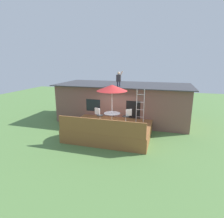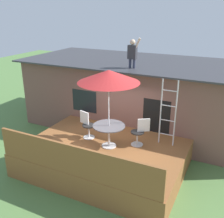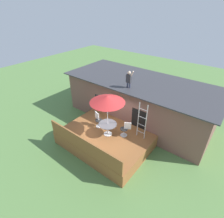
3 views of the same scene
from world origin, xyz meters
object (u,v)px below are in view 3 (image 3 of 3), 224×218
object	(u,v)px
patio_table	(108,126)
patio_chair_right	(125,129)
patio_umbrella	(107,99)
step_ladder	(142,121)
person_figure	(129,78)
patio_chair_left	(98,120)

from	to	relation	value
patio_table	patio_chair_right	world-z (taller)	patio_chair_right
patio_umbrella	step_ladder	bearing A→B (deg)	30.79
person_figure	patio_chair_right	xyz separation A→B (m)	(1.00, -1.72, -2.30)
patio_table	step_ladder	xyz separation A→B (m)	(1.63, 0.97, 0.51)
patio_table	person_figure	bearing A→B (deg)	93.77
step_ladder	patio_chair_left	distance (m)	2.78
patio_chair_right	patio_table	bearing A→B (deg)	0.00
step_ladder	patio_chair_right	size ratio (longest dim) A/B	2.39
person_figure	patio_chair_left	distance (m)	3.15
person_figure	patio_table	bearing A→B (deg)	-86.23
patio_umbrella	patio_chair_right	size ratio (longest dim) A/B	2.76
patio_chair_left	patio_chair_right	world-z (taller)	same
patio_table	patio_chair_left	xyz separation A→B (m)	(-0.98, 0.27, -0.13)
patio_table	person_figure	xyz separation A→B (m)	(-0.15, 2.25, 2.17)
patio_umbrella	step_ladder	world-z (taller)	patio_umbrella
person_figure	step_ladder	bearing A→B (deg)	-35.71
patio_table	step_ladder	size ratio (longest dim) A/B	0.47
patio_table	patio_chair_left	world-z (taller)	patio_chair_left
patio_chair_left	patio_chair_right	xyz separation A→B (m)	(1.83, 0.27, 0.00)
patio_umbrella	person_figure	size ratio (longest dim) A/B	2.29
patio_umbrella	patio_chair_right	distance (m)	2.14
patio_umbrella	patio_chair_left	distance (m)	2.15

